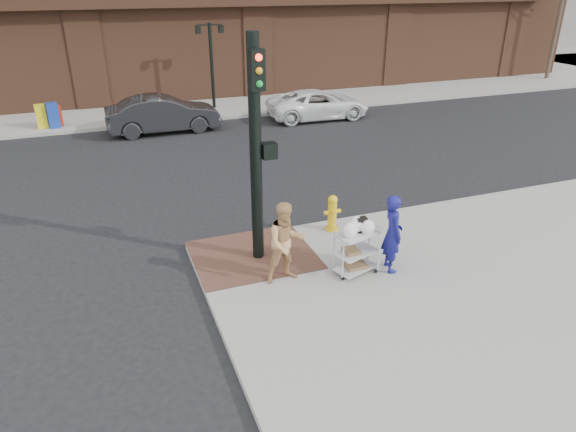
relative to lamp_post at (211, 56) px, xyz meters
name	(u,v)px	position (x,y,z in m)	size (l,w,h in m)	color
ground	(291,274)	(-2.00, -16.00, -2.62)	(220.00, 220.00, 0.00)	black
sidewalk_far	(294,57)	(10.50, 16.00, -2.54)	(65.00, 36.00, 0.15)	gray
brick_curb_ramp	(253,255)	(-2.60, -15.10, -2.46)	(2.80, 2.40, 0.01)	#513126
lamp_post	(211,56)	(0.00, 0.00, 0.00)	(1.32, 0.22, 4.00)	black
traffic_signal_pole	(257,146)	(-2.48, -15.23, 0.21)	(0.61, 0.51, 5.00)	black
woman_blue	(393,233)	(0.08, -16.78, -1.58)	(0.65, 0.43, 1.78)	navy
pedestrian_tan	(286,242)	(-2.24, -16.38, -1.57)	(0.87, 0.68, 1.80)	tan
sedan_dark	(163,114)	(-2.92, -3.12, -1.84)	(1.65, 4.74, 1.56)	black
minivan_white	(318,104)	(4.23, -3.29, -1.95)	(2.21, 4.80, 1.33)	white
utility_cart	(357,248)	(-0.70, -16.63, -1.88)	(1.05, 0.78, 1.30)	#B0B0B5
fire_hydrant	(332,212)	(-0.31, -14.55, -1.98)	(0.45, 0.32, 0.96)	gold
newsbox_red	(56,116)	(-7.24, -1.11, -2.01)	(0.39, 0.35, 0.92)	#A02012
newsbox_yellow	(41,116)	(-7.83, -1.16, -1.96)	(0.43, 0.39, 1.01)	gold
newsbox_blue	(53,115)	(-7.35, -1.29, -1.93)	(0.45, 0.41, 1.07)	#173598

